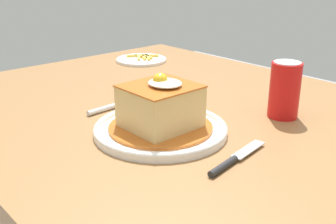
# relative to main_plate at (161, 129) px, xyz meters

# --- Properties ---
(dining_table) EXTENTS (1.43, 0.94, 0.76)m
(dining_table) POSITION_rel_main_plate_xyz_m (0.03, 0.13, -0.11)
(dining_table) COLOR olive
(dining_table) RESTS_ON ground_plane
(main_plate) EXTENTS (0.27, 0.27, 0.02)m
(main_plate) POSITION_rel_main_plate_xyz_m (0.00, 0.00, 0.00)
(main_plate) COLOR white
(main_plate) RESTS_ON dining_table
(sandwich_meal) EXTENTS (0.21, 0.21, 0.11)m
(sandwich_meal) POSITION_rel_main_plate_xyz_m (0.00, 0.00, 0.04)
(sandwich_meal) COLOR #B75B1E
(sandwich_meal) RESTS_ON main_plate
(fork) EXTENTS (0.02, 0.14, 0.01)m
(fork) POSITION_rel_main_plate_xyz_m (-0.18, -0.00, -0.00)
(fork) COLOR silver
(fork) RESTS_ON dining_table
(knife) EXTENTS (0.04, 0.17, 0.01)m
(knife) POSITION_rel_main_plate_xyz_m (0.18, 0.00, -0.00)
(knife) COLOR #262628
(knife) RESTS_ON dining_table
(soda_can) EXTENTS (0.07, 0.07, 0.12)m
(soda_can) POSITION_rel_main_plate_xyz_m (0.11, 0.26, 0.05)
(soda_can) COLOR red
(soda_can) RESTS_ON dining_table
(side_plate_fries) EXTENTS (0.17, 0.17, 0.02)m
(side_plate_fries) POSITION_rel_main_plate_xyz_m (-0.51, 0.35, -0.00)
(side_plate_fries) COLOR white
(side_plate_fries) RESTS_ON dining_table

